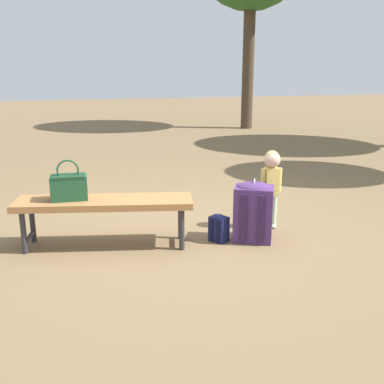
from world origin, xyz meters
The scene contains 6 objects.
ground_plane centered at (0.00, 0.00, 0.00)m, with size 40.00×40.00×0.00m, color brown.
park_bench centered at (-0.80, -0.03, 0.39)m, with size 1.65×0.72×0.45m.
handbag centered at (-1.10, 0.04, 0.58)m, with size 0.33×0.20×0.37m.
child_standing centered at (0.87, 0.01, 0.54)m, with size 0.22×0.16×0.81m.
backpack_large centered at (0.57, -0.26, 0.30)m, with size 0.44×0.41×0.61m.
backpack_small centered at (0.25, -0.21, 0.14)m, with size 0.20×0.21×0.28m.
Camera 1 is at (-1.08, -4.03, 1.61)m, focal length 42.19 mm.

